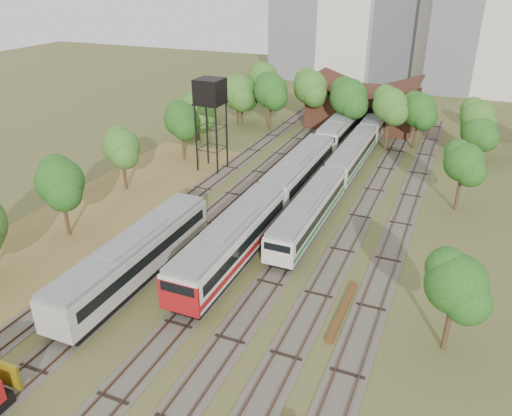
% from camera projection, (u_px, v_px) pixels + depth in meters
% --- Properties ---
extents(ground, '(240.00, 240.00, 0.00)m').
position_uv_depth(ground, '(179.00, 363.00, 31.52)').
color(ground, '#475123').
rests_on(ground, ground).
extents(dry_grass_patch, '(14.00, 60.00, 0.04)m').
position_uv_depth(dry_grass_patch, '(52.00, 248.00, 44.52)').
color(dry_grass_patch, brown).
rests_on(dry_grass_patch, ground).
extents(tracks, '(24.60, 80.00, 0.19)m').
position_uv_depth(tracks, '(297.00, 205.00, 52.48)').
color(tracks, '#4C473D').
rests_on(tracks, ground).
extents(railcar_red_set, '(3.19, 34.57, 3.95)m').
position_uv_depth(railcar_red_set, '(271.00, 202.00, 48.44)').
color(railcar_red_set, black).
rests_on(railcar_red_set, ground).
extents(railcar_green_set, '(2.72, 52.08, 3.36)m').
position_uv_depth(railcar_green_set, '(352.00, 155.00, 61.52)').
color(railcar_green_set, black).
rests_on(railcar_green_set, ground).
extents(railcar_rear, '(3.03, 16.08, 3.75)m').
position_uv_depth(railcar_rear, '(341.00, 129.00, 71.10)').
color(railcar_rear, black).
rests_on(railcar_rear, ground).
extents(old_grey_coach, '(3.06, 18.00, 3.78)m').
position_uv_depth(old_grey_coach, '(135.00, 257.00, 39.16)').
color(old_grey_coach, black).
rests_on(old_grey_coach, ground).
extents(water_tower, '(3.21, 3.21, 11.10)m').
position_uv_depth(water_tower, '(210.00, 94.00, 58.28)').
color(water_tower, black).
rests_on(water_tower, ground).
extents(rail_pile_far, '(0.47, 7.48, 0.24)m').
position_uv_depth(rail_pile_far, '(343.00, 311.00, 36.14)').
color(rail_pile_far, brown).
rests_on(rail_pile_far, ground).
extents(maintenance_shed, '(16.45, 11.55, 7.58)m').
position_uv_depth(maintenance_shed, '(363.00, 107.00, 78.72)').
color(maintenance_shed, '#3C2216').
rests_on(maintenance_shed, ground).
extents(tree_band_left, '(7.82, 78.15, 8.26)m').
position_uv_depth(tree_band_left, '(154.00, 133.00, 59.02)').
color(tree_band_left, '#382616').
rests_on(tree_band_left, ground).
extents(tree_band_far, '(51.15, 10.37, 9.21)m').
position_uv_depth(tree_band_far, '(376.00, 101.00, 69.21)').
color(tree_band_far, '#382616').
rests_on(tree_band_far, ground).
extents(tree_band_right, '(5.43, 42.64, 7.16)m').
position_uv_depth(tree_band_right, '(470.00, 168.00, 49.64)').
color(tree_band_right, '#382616').
rests_on(tree_band_right, ground).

